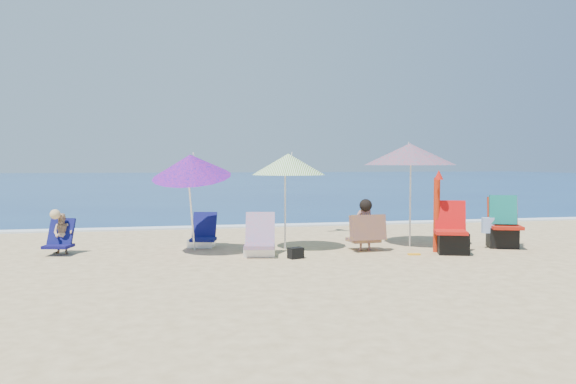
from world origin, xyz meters
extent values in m
plane|color=#D8BC84|center=(0.00, 0.00, 0.00)|extent=(120.00, 120.00, 0.00)
cube|color=navy|center=(0.00, 45.00, -0.05)|extent=(120.00, 80.00, 0.12)
cube|color=white|center=(0.00, 5.10, 0.02)|extent=(120.00, 0.50, 0.04)
cylinder|color=white|center=(2.17, 1.18, 0.94)|extent=(0.04, 0.04, 1.88)
cone|color=red|center=(2.19, 1.26, 1.80)|extent=(2.17, 2.17, 0.42)
cylinder|color=silver|center=(2.20, 1.34, 1.99)|extent=(0.03, 0.03, 0.11)
cylinder|color=white|center=(-0.30, 1.28, 0.84)|extent=(0.04, 0.04, 1.68)
cone|color=#499B17|center=(-0.24, 1.25, 1.61)|extent=(1.78, 1.78, 0.40)
cylinder|color=white|center=(-0.18, 1.23, 1.78)|extent=(0.03, 0.03, 0.11)
cylinder|color=white|center=(-2.04, 1.21, 0.81)|extent=(0.17, 0.41, 1.59)
cone|color=#A9187A|center=(-2.04, 1.09, 1.58)|extent=(1.81, 1.85, 0.74)
cylinder|color=white|center=(-2.00, 1.13, 1.76)|extent=(0.04, 0.06, 0.11)
cylinder|color=#AC250C|center=(2.35, 0.42, 0.68)|extent=(0.14, 0.14, 1.36)
cone|color=#B9150D|center=(2.29, 0.23, 1.42)|extent=(0.20, 0.20, 0.17)
cube|color=#0D114D|center=(-1.80, 1.77, 0.17)|extent=(0.55, 0.51, 0.06)
cube|color=#0E114F|center=(-1.75, 2.08, 0.42)|extent=(0.51, 0.37, 0.49)
cube|color=white|center=(-1.83, 1.93, 0.07)|extent=(0.57, 0.53, 0.15)
cube|color=#D7594C|center=(-0.90, 0.54, 0.19)|extent=(0.60, 0.55, 0.06)
cube|color=#E85264|center=(-0.83, 0.89, 0.47)|extent=(0.57, 0.40, 0.55)
cube|color=white|center=(-0.88, 0.70, 0.08)|extent=(0.62, 0.58, 0.17)
cube|color=red|center=(2.44, 0.06, 0.41)|extent=(0.67, 0.64, 0.06)
cube|color=red|center=(2.57, 0.33, 0.68)|extent=(0.56, 0.32, 0.54)
cube|color=black|center=(2.55, 0.17, 0.19)|extent=(0.65, 0.61, 0.39)
cube|color=#A6190B|center=(3.82, 0.49, 0.41)|extent=(0.69, 0.66, 0.06)
cube|color=#B9280D|center=(3.93, 0.79, 0.69)|extent=(0.57, 0.34, 0.55)
cube|color=black|center=(3.86, 0.67, 0.20)|extent=(0.67, 0.63, 0.39)
cube|color=#097864|center=(3.79, 0.56, 0.74)|extent=(0.52, 0.34, 0.56)
cube|color=#90B3E7|center=(3.51, 0.61, 0.44)|extent=(0.23, 0.14, 0.30)
imported|color=#A87065|center=(1.12, 0.87, 0.48)|extent=(0.37, 0.26, 0.96)
cube|color=navy|center=(1.12, 0.90, 0.19)|extent=(0.57, 0.51, 0.06)
cube|color=navy|center=(1.13, 0.69, 0.45)|extent=(0.68, 0.29, 0.49)
sphere|color=black|center=(1.12, 0.78, 0.85)|extent=(0.23, 0.23, 0.23)
imported|color=tan|center=(-4.30, 1.57, 0.37)|extent=(0.41, 0.36, 0.73)
cube|color=#0F0D4B|center=(-4.36, 1.45, 0.16)|extent=(0.53, 0.49, 0.05)
cube|color=#0D0F4B|center=(-4.33, 1.63, 0.40)|extent=(0.49, 0.36, 0.47)
sphere|color=tan|center=(-4.40, 1.46, 0.73)|extent=(0.18, 0.18, 0.18)
cube|color=black|center=(-0.99, 0.83, 0.09)|extent=(0.32, 0.29, 0.19)
cube|color=#171734|center=(3.24, 1.53, 0.13)|extent=(0.35, 0.27, 0.26)
cube|color=black|center=(-0.32, 0.26, 0.09)|extent=(0.29, 0.24, 0.19)
cube|color=#FFAA1A|center=(1.82, 0.18, 0.01)|extent=(0.22, 0.12, 0.03)
camera|label=1|loc=(-2.39, -9.00, 1.64)|focal=34.96mm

